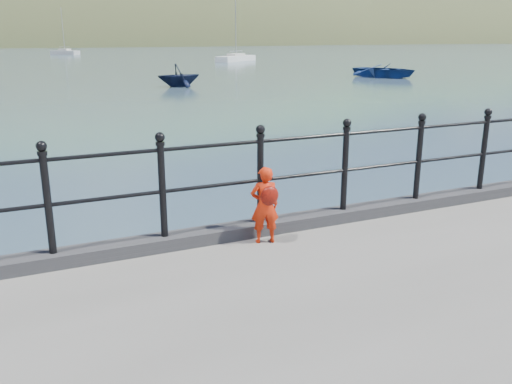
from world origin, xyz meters
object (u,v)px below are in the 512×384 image
railing (213,173)px  launch_navy (179,75)px  sailboat_far (236,59)px  sailboat_deep (65,53)px  launch_blue (385,70)px  child (265,204)px

railing → launch_navy: (8.43, 29.89, -1.06)m
sailboat_far → sailboat_deep: 39.48m
launch_blue → launch_navy: size_ratio=1.87×
child → sailboat_far: (25.14, 62.17, -1.13)m
child → sailboat_far: 67.07m
railing → launch_navy: size_ratio=6.27×
railing → child: bearing=-30.2°
child → launch_navy: 31.22m
child → sailboat_deep: bearing=-81.1°
child → launch_blue: (25.61, 31.35, -0.91)m
launch_blue → launch_navy: (-17.70, -1.16, 0.20)m
railing → launch_navy: 31.07m
launch_blue → sailboat_far: bearing=69.4°
railing → launch_blue: 40.60m
launch_navy → sailboat_far: 36.33m
railing → launch_navy: bearing=74.3°
sailboat_far → launch_navy: bearing=-154.5°
launch_blue → sailboat_deep: (-18.36, 66.01, -0.22)m
railing → sailboat_deep: (7.77, 97.06, -1.48)m
railing → sailboat_far: bearing=67.5°
launch_navy → railing: bearing=159.7°
launch_blue → sailboat_deep: size_ratio=0.67×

